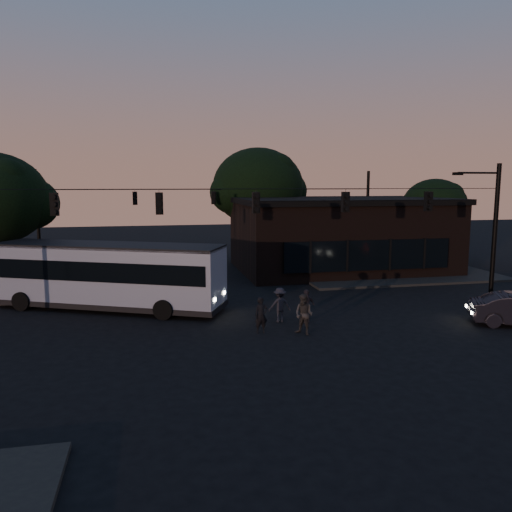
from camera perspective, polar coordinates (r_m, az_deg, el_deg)
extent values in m
plane|color=black|center=(20.83, 2.33, -9.76)|extent=(120.00, 120.00, 0.00)
cube|color=black|center=(37.79, 14.80, -1.72)|extent=(14.00, 10.00, 0.15)
cube|color=black|center=(34.98, -26.85, -3.13)|extent=(14.00, 10.00, 0.15)
cube|color=black|center=(38.05, 9.54, 2.20)|extent=(15.00, 10.00, 5.00)
cube|color=black|center=(37.86, 9.64, 6.26)|extent=(15.40, 10.40, 0.40)
cube|color=black|center=(33.46, 12.72, 0.08)|extent=(11.50, 0.18, 2.00)
cylinder|color=black|center=(42.37, 0.22, 2.24)|extent=(0.44, 0.44, 4.00)
ellipsoid|color=black|center=(42.14, 0.22, 7.93)|extent=(7.60, 7.60, 6.46)
cylinder|color=black|center=(43.97, 19.52, 1.33)|extent=(0.44, 0.44, 3.00)
ellipsoid|color=black|center=(43.72, 19.72, 5.43)|extent=(5.20, 5.20, 4.42)
cylinder|color=black|center=(29.43, 25.61, 2.20)|extent=(0.24, 0.24, 7.50)
cylinder|color=black|center=(23.70, 0.00, 7.68)|extent=(26.00, 0.03, 0.03)
cube|color=black|center=(23.55, -22.06, 5.49)|extent=(0.34, 0.30, 1.00)
cube|color=black|center=(23.20, -10.99, 5.91)|extent=(0.34, 0.30, 1.00)
cube|color=black|center=(23.72, 0.00, 6.11)|extent=(0.34, 0.30, 1.00)
cube|color=black|center=(25.04, 10.18, 6.09)|extent=(0.34, 0.30, 1.00)
cube|color=black|center=(27.06, 19.09, 5.92)|extent=(0.34, 0.30, 1.00)
cylinder|color=black|center=(40.09, -23.65, 3.72)|extent=(0.24, 0.24, 7.50)
cylinder|color=black|center=(43.18, 12.59, 4.49)|extent=(0.24, 0.24, 7.50)
cylinder|color=black|center=(39.49, -4.89, 7.59)|extent=(26.00, 0.03, 0.03)
cube|color=black|center=(39.21, -13.66, 6.43)|extent=(0.34, 0.30, 1.00)
cube|color=black|center=(39.50, -4.88, 6.65)|extent=(0.34, 0.30, 1.00)
cube|color=black|center=(40.69, 3.59, 6.71)|extent=(0.34, 0.30, 1.00)
cube|color=gray|center=(26.77, -16.55, -1.85)|extent=(11.98, 7.49, 2.82)
cube|color=black|center=(26.73, -16.57, -1.28)|extent=(11.57, 7.32, 0.98)
cube|color=black|center=(26.57, -16.67, 1.15)|extent=(11.98, 7.49, 0.16)
cube|color=black|center=(27.07, -16.42, -5.02)|extent=(12.10, 7.58, 0.27)
cylinder|color=black|center=(28.24, -25.23, -4.71)|extent=(1.00, 0.66, 0.98)
cylinder|color=black|center=(30.37, -22.09, -3.66)|extent=(1.00, 0.66, 0.98)
cylinder|color=black|center=(24.30, -10.56, -6.06)|extent=(1.00, 0.66, 0.98)
cylinder|color=black|center=(26.74, -8.25, -4.69)|extent=(1.00, 0.66, 0.98)
imported|color=black|center=(21.73, 0.60, -6.79)|extent=(0.62, 0.44, 1.60)
imported|color=#2D2A29|center=(21.65, 5.50, -6.65)|extent=(1.07, 1.08, 1.76)
imported|color=#252028|center=(23.50, 5.80, -5.70)|extent=(1.00, 0.72, 1.58)
imported|color=black|center=(23.51, 2.74, -5.60)|extent=(1.07, 0.63, 1.63)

